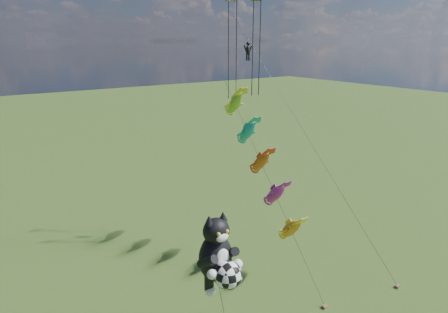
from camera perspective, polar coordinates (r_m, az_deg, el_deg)
cat_kite_rig at (r=20.77m, az=-0.81°, el=-15.05°), size 2.19×4.01×11.16m
fish_windsock_rig at (r=33.58m, az=5.64°, el=-0.85°), size 1.74×15.94×16.73m
parafoil_rig at (r=35.21m, az=4.00°, el=16.26°), size 6.55×16.63×23.83m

